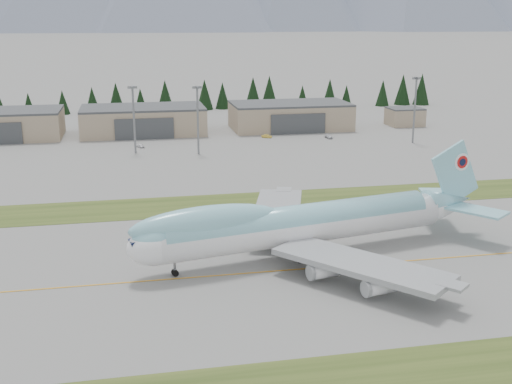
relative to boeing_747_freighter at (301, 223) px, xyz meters
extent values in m
plane|color=slate|center=(-10.71, -6.52, -6.67)|extent=(7000.00, 7000.00, 0.00)
cube|color=#324619|center=(-10.71, 38.48, -6.67)|extent=(400.00, 18.00, 0.08)
cube|color=orange|center=(-10.71, -6.52, -6.67)|extent=(400.00, 0.40, 0.02)
cylinder|color=white|center=(0.75, 0.15, -0.65)|extent=(58.26, 18.18, 6.74)
cylinder|color=#86CCDC|center=(-0.27, -0.05, 0.59)|extent=(54.09, 16.85, 6.22)
ellipsoid|color=white|center=(-27.71, -5.64, -0.65)|extent=(11.91, 8.76, 6.74)
ellipsoid|color=#86CCDC|center=(-27.71, -5.64, 0.59)|extent=(9.98, 7.40, 5.71)
ellipsoid|color=#86CCDC|center=(-18.56, -3.78, 2.56)|extent=(29.19, 11.31, 6.22)
cube|color=#0C1433|center=(-31.27, -6.36, 0.69)|extent=(2.72, 3.09, 1.34)
cone|color=white|center=(34.29, 6.97, -0.65)|extent=(13.51, 8.95, 6.61)
cone|color=#86CCDC|center=(34.29, 6.97, 0.59)|extent=(12.38, 8.17, 6.02)
cube|color=#86CCDC|center=(35.31, 7.18, 6.40)|extent=(12.43, 3.11, 14.32)
cylinder|color=white|center=(36.44, 7.83, 8.89)|extent=(3.70, 0.95, 3.73)
cylinder|color=red|center=(36.42, 7.94, 8.89)|extent=(2.68, 0.74, 2.70)
cylinder|color=#0C1433|center=(36.40, 8.04, 8.89)|extent=(1.57, 0.51, 1.56)
cube|color=#86CCDC|center=(35.08, 13.48, -0.03)|extent=(8.72, 12.55, 0.48)
cube|color=#86CCDC|center=(37.56, 1.29, -0.03)|extent=(11.79, 12.87, 0.48)
cube|color=#929599|center=(-0.63, 17.34, -2.52)|extent=(18.29, 32.63, 1.04)
cube|color=#929599|center=(6.19, -16.20, -2.52)|extent=(27.39, 30.28, 1.04)
cylinder|color=white|center=(-4.48, 12.32, -4.49)|extent=(5.80, 3.62, 2.59)
cylinder|color=white|center=(-1.42, 22.78, -4.49)|extent=(5.80, 3.62, 2.59)
cylinder|color=white|center=(0.69, -13.09, -4.49)|extent=(5.80, 3.62, 2.59)
cylinder|color=white|center=(7.59, -21.53, -4.49)|extent=(5.80, 3.62, 2.59)
cylinder|color=slate|center=(-24.66, -5.02, -5.42)|extent=(0.54, 0.54, 2.49)
cylinder|color=slate|center=(-1.40, 2.89, -5.32)|extent=(0.68, 0.68, 2.70)
cylinder|color=slate|center=(-0.16, -3.21, -5.32)|extent=(0.68, 0.68, 2.70)
cylinder|color=slate|center=(3.69, 3.92, -5.32)|extent=(0.68, 0.68, 2.70)
cylinder|color=slate|center=(4.93, -2.17, -5.32)|extent=(0.68, 0.68, 2.70)
cylinder|color=black|center=(-24.58, -5.42, -6.10)|extent=(1.19, 0.58, 1.14)
cylinder|color=black|center=(-24.74, -4.61, -6.10)|extent=(1.19, 0.58, 1.14)
cylinder|color=black|center=(-1.40, 2.89, -6.05)|extent=(1.32, 0.76, 1.24)
cylinder|color=black|center=(-0.16, -3.21, -6.05)|extent=(1.32, 0.76, 1.24)
cylinder|color=black|center=(3.69, 3.92, -6.05)|extent=(1.32, 0.76, 1.24)
cylinder|color=black|center=(4.93, -2.17, -6.05)|extent=(1.32, 0.76, 1.24)
cube|color=tan|center=(-25.71, 143.48, -1.67)|extent=(48.00, 26.00, 10.00)
cube|color=#3B3E40|center=(-25.71, 143.48, 3.73)|extent=(48.00, 26.00, 0.80)
cube|color=#3B3E40|center=(-25.71, 130.18, -2.67)|extent=(22.08, 0.60, 8.00)
cube|color=tan|center=(34.29, 143.48, -1.67)|extent=(48.00, 26.00, 10.00)
cube|color=#3B3E40|center=(34.29, 143.48, 3.73)|extent=(48.00, 26.00, 0.80)
cube|color=#3B3E40|center=(34.29, 130.18, -2.67)|extent=(22.08, 0.60, 8.00)
cube|color=tan|center=(84.29, 141.48, -3.17)|extent=(14.00, 12.00, 7.00)
cube|color=#3B3E40|center=(84.29, 141.48, 0.63)|extent=(14.00, 12.00, 0.60)
cylinder|color=slate|center=(-29.61, 105.49, 4.26)|extent=(0.70, 0.70, 21.87)
cube|color=slate|center=(-29.61, 105.49, 15.60)|extent=(3.20, 3.20, 0.80)
cylinder|color=slate|center=(-8.67, 99.97, 4.32)|extent=(0.70, 0.70, 21.98)
cube|color=slate|center=(-8.67, 99.97, 15.71)|extent=(3.20, 3.20, 0.80)
cylinder|color=slate|center=(70.99, 104.15, 4.92)|extent=(0.70, 0.70, 23.19)
cube|color=slate|center=(70.99, 104.15, 16.92)|extent=(3.20, 3.20, 0.80)
imported|color=white|center=(-27.74, 114.72, -6.67)|extent=(3.26, 4.02, 1.29)
imported|color=gold|center=(20.33, 124.51, -6.67)|extent=(4.01, 3.33, 1.29)
imported|color=silver|center=(43.42, 118.92, -6.67)|extent=(2.30, 4.84, 1.36)
cone|color=black|center=(-77.59, 206.89, -1.54)|extent=(5.74, 5.74, 10.26)
cone|color=black|center=(-61.67, 203.98, -0.93)|extent=(6.43, 6.43, 11.49)
cone|color=black|center=(-48.04, 205.74, -0.40)|extent=(7.02, 7.02, 12.53)
cone|color=black|center=(-36.81, 208.79, 0.42)|extent=(7.94, 7.94, 14.18)
cone|color=black|center=(-25.18, 205.38, -0.95)|extent=(6.41, 6.41, 11.44)
cone|color=black|center=(-13.15, 205.30, 0.94)|extent=(8.52, 8.52, 15.21)
cone|color=black|center=(6.45, 206.71, 0.87)|extent=(8.44, 8.44, 15.08)
cone|color=black|center=(15.64, 208.03, -0.03)|extent=(7.43, 7.43, 13.27)
cone|color=black|center=(30.88, 205.84, 1.25)|extent=(8.87, 8.87, 15.84)
cone|color=black|center=(39.48, 206.80, 1.45)|extent=(9.10, 9.10, 16.24)
cone|color=black|center=(56.16, 203.92, -0.93)|extent=(6.43, 6.43, 11.48)
cone|color=black|center=(70.10, 202.27, 0.63)|extent=(8.18, 8.18, 14.60)
cone|color=black|center=(78.95, 201.89, -1.01)|extent=(6.34, 6.34, 11.32)
cone|color=black|center=(98.89, 202.43, 0.06)|extent=(7.54, 7.54, 13.46)
cone|color=black|center=(111.25, 205.30, 1.31)|extent=(8.94, 8.94, 15.96)
cone|color=black|center=(120.92, 203.19, 1.48)|extent=(9.13, 9.13, 16.31)
camera|label=1|loc=(-31.41, -112.79, 38.21)|focal=45.00mm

